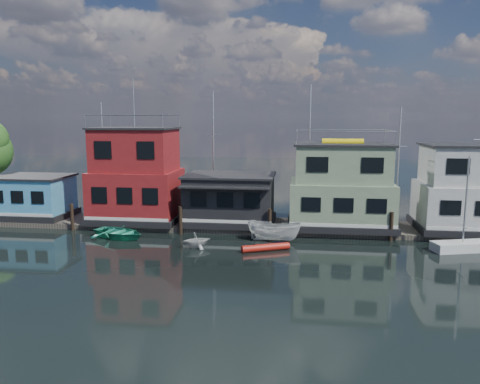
# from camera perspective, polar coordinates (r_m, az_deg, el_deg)

# --- Properties ---
(ground) EXTENTS (160.00, 160.00, 0.00)m
(ground) POSITION_cam_1_polar(r_m,az_deg,el_deg) (27.76, -3.99, -10.05)
(ground) COLOR black
(ground) RESTS_ON ground
(dock) EXTENTS (48.00, 5.00, 0.40)m
(dock) POSITION_cam_1_polar(r_m,az_deg,el_deg) (39.08, -0.49, -4.05)
(dock) COLOR #595147
(dock) RESTS_ON ground
(houseboat_blue) EXTENTS (6.40, 4.90, 3.66)m
(houseboat_blue) POSITION_cam_1_polar(r_m,az_deg,el_deg) (44.84, -23.92, -0.52)
(houseboat_blue) COLOR black
(houseboat_blue) RESTS_ON dock
(houseboat_red) EXTENTS (7.40, 5.90, 11.86)m
(houseboat_red) POSITION_cam_1_polar(r_m,az_deg,el_deg) (40.44, -12.52, 1.80)
(houseboat_red) COLOR black
(houseboat_red) RESTS_ON dock
(houseboat_dark) EXTENTS (7.40, 6.10, 4.06)m
(houseboat_dark) POSITION_cam_1_polar(r_m,az_deg,el_deg) (38.69, -1.23, -0.83)
(houseboat_dark) COLOR black
(houseboat_dark) RESTS_ON dock
(houseboat_green) EXTENTS (8.40, 5.90, 7.03)m
(houseboat_green) POSITION_cam_1_polar(r_m,az_deg,el_deg) (38.22, 12.23, 0.56)
(houseboat_green) COLOR black
(houseboat_green) RESTS_ON dock
(houseboat_white) EXTENTS (8.40, 5.90, 6.66)m
(houseboat_white) POSITION_cam_1_polar(r_m,az_deg,el_deg) (40.31, 26.54, 0.22)
(houseboat_white) COLOR black
(houseboat_white) RESTS_ON dock
(pilings) EXTENTS (42.28, 0.28, 2.20)m
(pilings) POSITION_cam_1_polar(r_m,az_deg,el_deg) (36.23, -1.63, -3.64)
(pilings) COLOR #2D2116
(pilings) RESTS_ON ground
(background_masts) EXTENTS (36.40, 0.16, 12.00)m
(background_masts) POSITION_cam_1_polar(r_m,az_deg,el_deg) (43.82, 6.79, 4.41)
(background_masts) COLOR silver
(background_masts) RESTS_ON ground
(red_kayak) EXTENTS (3.31, 1.85, 0.50)m
(red_kayak) POSITION_cam_1_polar(r_m,az_deg,el_deg) (32.36, 3.15, -6.77)
(red_kayak) COLOR red
(red_kayak) RESTS_ON ground
(dinghy_white) EXTENTS (2.71, 2.60, 1.10)m
(dinghy_white) POSITION_cam_1_polar(r_m,az_deg,el_deg) (33.23, -5.35, -5.83)
(dinghy_white) COLOR beige
(dinghy_white) RESTS_ON ground
(motorboat) EXTENTS (4.37, 2.44, 1.60)m
(motorboat) POSITION_cam_1_polar(r_m,az_deg,el_deg) (34.69, 4.19, -4.75)
(motorboat) COLOR white
(motorboat) RESTS_ON ground
(dinghy_teal) EXTENTS (5.10, 4.40, 0.89)m
(dinghy_teal) POSITION_cam_1_polar(r_m,az_deg,el_deg) (36.77, -14.51, -4.79)
(dinghy_teal) COLOR teal
(dinghy_teal) RESTS_ON ground
(day_sailer) EXTENTS (4.35, 2.46, 6.51)m
(day_sailer) POSITION_cam_1_polar(r_m,az_deg,el_deg) (35.73, 25.49, -5.89)
(day_sailer) COLOR silver
(day_sailer) RESTS_ON ground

